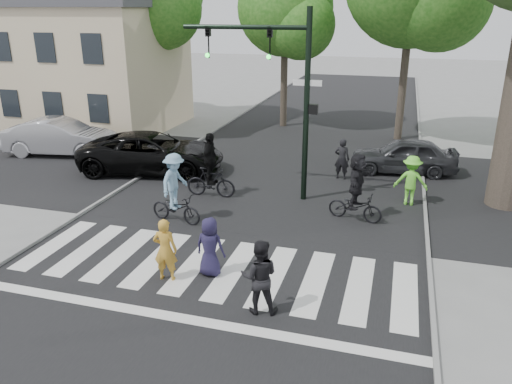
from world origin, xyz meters
The scene contains 21 objects.
ground centered at (0.00, 0.00, 0.00)m, with size 120.00×120.00×0.00m, color gray.
road_stem centered at (0.00, 5.00, 0.01)m, with size 10.00×70.00×0.01m, color black.
road_cross centered at (0.00, 8.00, 0.01)m, with size 70.00×10.00×0.01m, color black.
curb_left centered at (-5.05, 5.00, 0.05)m, with size 0.10×70.00×0.10m, color gray.
curb_right centered at (5.05, 5.00, 0.05)m, with size 0.10×70.00×0.10m, color gray.
crosswalk centered at (0.00, 0.66, 0.01)m, with size 10.00×3.85×0.01m.
traffic_signal centered at (0.35, 6.20, 3.90)m, with size 4.45×0.29×6.00m.
bg_tree_0 centered at (-13.74, 16.00, 6.14)m, with size 5.46×5.20×8.97m.
bg_tree_2 centered at (-1.76, 16.62, 5.78)m, with size 5.04×4.80×8.40m.
house centered at (-11.49, 13.98, 3.80)m, with size 8.40×8.10×8.82m.
pedestrian_woman centered at (-0.83, 0.16, 0.76)m, with size 0.55×0.36×1.52m, color gold.
pedestrian_child centered at (0.07, 0.66, 0.72)m, with size 0.70×0.46×1.44m, color #201C3B.
pedestrian_adult centered at (1.59, -0.49, 0.81)m, with size 0.78×0.61×1.61m, color black.
cyclist_left centered at (-2.03, 3.30, 0.90)m, with size 1.72×1.16×2.09m.
cyclist_mid centered at (-1.82, 5.58, 0.89)m, with size 1.68×1.03×2.17m.
cyclist_right centered at (3.00, 4.92, 0.92)m, with size 1.70×1.58×2.06m.
car_suv centered at (-4.96, 7.51, 0.75)m, with size 2.50×5.43×1.51m, color black.
car_silver centered at (-9.87, 8.59, 0.77)m, with size 1.64×4.70×1.55m, color #B8B7BC.
car_grey centered at (4.30, 10.10, 0.67)m, with size 1.58×3.93×1.34m, color #2F3033.
bystander_hivis centered at (4.55, 6.68, 0.81)m, with size 1.04×0.60×1.62m, color #6FE53A.
bystander_dark centered at (2.13, 8.66, 0.76)m, with size 0.56×0.37×1.53m, color black.
Camera 1 is at (4.02, -9.05, 5.91)m, focal length 35.00 mm.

